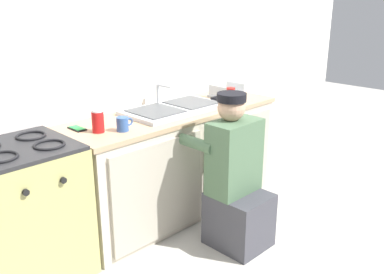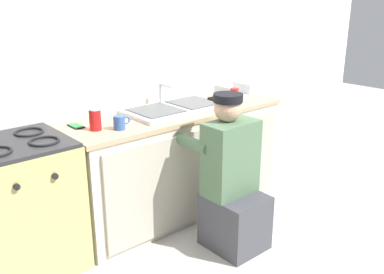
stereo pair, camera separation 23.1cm
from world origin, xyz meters
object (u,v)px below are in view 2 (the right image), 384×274
at_px(dish_rack_tray, 232,94).
at_px(coffee_mug, 120,122).
at_px(plumber_person, 232,186).
at_px(soda_cup_red, 95,119).
at_px(condiment_jar, 234,96).
at_px(stove_range, 22,207).
at_px(sink_double_basin, 175,108).
at_px(cell_phone, 76,126).

xyz_separation_m(dish_rack_tray, coffee_mug, (-1.27, -0.17, 0.02)).
relative_size(plumber_person, soda_cup_red, 7.26).
height_order(condiment_jar, soda_cup_red, soda_cup_red).
relative_size(stove_range, plumber_person, 0.81).
distance_m(sink_double_basin, coffee_mug, 0.61).
bearing_deg(soda_cup_red, cell_phone, 113.71).
bearing_deg(stove_range, dish_rack_tray, 0.86).
relative_size(cell_phone, condiment_jar, 1.09).
distance_m(stove_range, dish_rack_tray, 1.98).
xyz_separation_m(sink_double_basin, coffee_mug, (-0.60, -0.14, 0.03)).
distance_m(cell_phone, soda_cup_red, 0.18).
bearing_deg(plumber_person, stove_range, 150.75).
relative_size(sink_double_basin, stove_range, 0.90).
relative_size(sink_double_basin, condiment_jar, 6.25).
height_order(stove_range, cell_phone, stove_range).
height_order(sink_double_basin, stove_range, sink_double_basin).
bearing_deg(dish_rack_tray, soda_cup_red, -176.77).
distance_m(cell_phone, dish_rack_tray, 1.47).
height_order(plumber_person, cell_phone, plumber_person).
bearing_deg(condiment_jar, plumber_person, -136.43).
distance_m(plumber_person, condiment_jar, 0.90).
bearing_deg(coffee_mug, stove_range, 167.82).
xyz_separation_m(sink_double_basin, cell_phone, (-0.80, 0.10, -0.01)).
relative_size(stove_range, soda_cup_red, 5.87).
relative_size(sink_double_basin, soda_cup_red, 5.26).
distance_m(sink_double_basin, dish_rack_tray, 0.67).
bearing_deg(soda_cup_red, plumber_person, -42.63).
relative_size(cell_phone, dish_rack_tray, 0.50).
bearing_deg(condiment_jar, stove_range, 175.30).
distance_m(sink_double_basin, plumber_person, 0.80).
height_order(plumber_person, soda_cup_red, plumber_person).
bearing_deg(plumber_person, condiment_jar, 43.57).
xyz_separation_m(stove_range, cell_phone, (0.46, 0.11, 0.42)).
distance_m(sink_double_basin, stove_range, 1.33).
relative_size(stove_range, coffee_mug, 7.08).
relative_size(soda_cup_red, dish_rack_tray, 0.54).
bearing_deg(coffee_mug, dish_rack_tray, 7.72).
bearing_deg(coffee_mug, condiment_jar, -0.15).
height_order(sink_double_basin, coffee_mug, sink_double_basin).
relative_size(stove_range, dish_rack_tray, 3.19).
bearing_deg(condiment_jar, sink_double_basin, 163.99).
distance_m(plumber_person, coffee_mug, 0.89).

